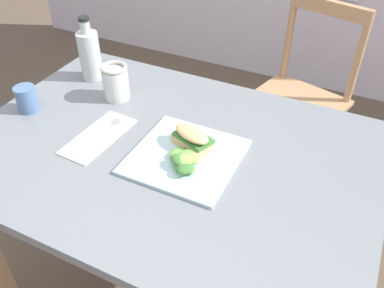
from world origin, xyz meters
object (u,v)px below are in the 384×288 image
Objects in this scene: mason_jar_iced_tea at (116,84)px; bottle_cold_brew at (90,57)px; dining_table at (169,183)px; fork_on_napkin at (103,132)px; plate_lunch at (186,157)px; cup_extra_side at (27,99)px; chair_wooden_far at (298,100)px; sandwich_half_front at (192,138)px.

bottle_cold_brew is at bearing 154.16° from mason_jar_iced_tea.
bottle_cold_brew is at bearing 151.38° from dining_table.
dining_table is 6.21× the size of fork_on_napkin.
bottle_cold_brew is (-0.49, 0.25, 0.07)m from plate_lunch.
bottle_cold_brew is 2.71× the size of cup_extra_side.
cup_extra_side is (-0.55, -0.01, 0.04)m from plate_lunch.
plate_lunch is at bearing 0.73° from cup_extra_side.
bottle_cold_brew is at bearing -133.58° from chair_wooden_far.
chair_wooden_far is (0.19, 0.88, -0.15)m from dining_table.
bottle_cold_brew is at bearing 157.22° from sandwich_half_front.
mason_jar_iced_tea is at bearing 41.24° from cup_extra_side.
dining_table is 9.96× the size of mason_jar_iced_tea.
mason_jar_iced_tea is 1.42× the size of cup_extra_side.
cup_extra_side reaches higher than dining_table.
bottle_cold_brew is 1.90× the size of mason_jar_iced_tea.
bottle_cold_brew reaches higher than plate_lunch.
sandwich_half_front is 0.55m from cup_extra_side.
dining_table is at bearing -102.25° from chair_wooden_far.
plate_lunch is 1.27× the size of bottle_cold_brew.
fork_on_napkin is at bearing -68.20° from mason_jar_iced_tea.
mason_jar_iced_tea is at bearing 152.69° from plate_lunch.
sandwich_half_front is 0.69× the size of fork_on_napkin.
bottle_cold_brew reaches higher than fork_on_napkin.
mason_jar_iced_tea is at bearing -122.78° from chair_wooden_far.
sandwich_half_front reaches higher than dining_table.
mason_jar_iced_tea reaches higher than cup_extra_side.
plate_lunch is 0.05m from sandwich_half_front.
cup_extra_side is (-0.06, -0.26, -0.04)m from bottle_cold_brew.
fork_on_napkin is at bearing -168.81° from sandwich_half_front.
chair_wooden_far is at bearing 66.64° from fork_on_napkin.
plate_lunch reaches higher than dining_table.
plate_lunch is at bearing 1.97° from fork_on_napkin.
mason_jar_iced_tea reaches higher than dining_table.
chair_wooden_far is at bearing 81.99° from plate_lunch.
chair_wooden_far is at bearing 57.22° from mason_jar_iced_tea.
chair_wooden_far is 3.94× the size of bottle_cold_brew.
bottle_cold_brew is 0.17m from mason_jar_iced_tea.
cup_extra_side is at bearing -102.23° from bottle_cold_brew.
sandwich_half_front is at bearing 22.90° from dining_table.
dining_table is 0.25m from fork_on_napkin.
cup_extra_side reaches higher than fork_on_napkin.
cup_extra_side is at bearing -174.76° from sandwich_half_front.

